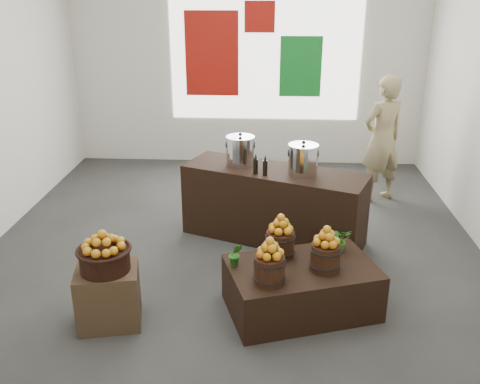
# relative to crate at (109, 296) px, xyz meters

# --- Properties ---
(ground) EXTENTS (7.00, 7.00, 0.00)m
(ground) POSITION_rel_crate_xyz_m (1.07, 1.48, -0.29)
(ground) COLOR #363634
(ground) RESTS_ON ground
(back_wall) EXTENTS (6.00, 0.04, 4.00)m
(back_wall) POSITION_rel_crate_xyz_m (1.07, 4.98, 1.71)
(back_wall) COLOR silver
(back_wall) RESTS_ON ground
(back_opening) EXTENTS (3.20, 0.02, 2.40)m
(back_opening) POSITION_rel_crate_xyz_m (1.37, 4.96, 1.71)
(back_opening) COLOR white
(back_opening) RESTS_ON back_wall
(deco_red_left) EXTENTS (0.90, 0.04, 1.40)m
(deco_red_left) POSITION_rel_crate_xyz_m (0.47, 4.95, 1.61)
(deco_red_left) COLOR #99130B
(deco_red_left) RESTS_ON back_wall
(deco_green_right) EXTENTS (0.70, 0.04, 1.00)m
(deco_green_right) POSITION_rel_crate_xyz_m (1.97, 4.95, 1.41)
(deco_green_right) COLOR #117323
(deco_green_right) RESTS_ON back_wall
(deco_red_upper) EXTENTS (0.50, 0.04, 0.50)m
(deco_red_upper) POSITION_rel_crate_xyz_m (1.27, 4.95, 2.21)
(deco_red_upper) COLOR #99130B
(deco_red_upper) RESTS_ON back_wall
(crate) EXTENTS (0.66, 0.58, 0.57)m
(crate) POSITION_rel_crate_xyz_m (0.00, 0.00, 0.00)
(crate) COLOR #503825
(crate) RESTS_ON ground
(wicker_basket) EXTENTS (0.46, 0.46, 0.21)m
(wicker_basket) POSITION_rel_crate_xyz_m (0.00, 0.00, 0.39)
(wicker_basket) COLOR black
(wicker_basket) RESTS_ON crate
(apples_in_basket) EXTENTS (0.36, 0.36, 0.19)m
(apples_in_basket) POSITION_rel_crate_xyz_m (0.00, 0.00, 0.59)
(apples_in_basket) COLOR #AC1405
(apples_in_basket) RESTS_ON wicker_basket
(display_table) EXTENTS (1.60, 1.26, 0.49)m
(display_table) POSITION_rel_crate_xyz_m (1.82, 0.33, -0.04)
(display_table) COLOR black
(display_table) RESTS_ON ground
(apple_bucket_front_left) EXTENTS (0.28, 0.28, 0.26)m
(apple_bucket_front_left) POSITION_rel_crate_xyz_m (1.51, 0.02, 0.33)
(apple_bucket_front_left) COLOR #351A0E
(apple_bucket_front_left) RESTS_ON display_table
(apples_in_bucket_front_left) EXTENTS (0.21, 0.21, 0.19)m
(apples_in_bucket_front_left) POSITION_rel_crate_xyz_m (1.51, 0.02, 0.55)
(apples_in_bucket_front_left) COLOR #AC1405
(apples_in_bucket_front_left) RESTS_ON apple_bucket_front_left
(apple_bucket_front_right) EXTENTS (0.28, 0.28, 0.26)m
(apple_bucket_front_right) POSITION_rel_crate_xyz_m (2.03, 0.28, 0.33)
(apple_bucket_front_right) COLOR #351A0E
(apple_bucket_front_right) RESTS_ON display_table
(apples_in_bucket_front_right) EXTENTS (0.21, 0.21, 0.19)m
(apples_in_bucket_front_right) POSITION_rel_crate_xyz_m (2.03, 0.28, 0.55)
(apples_in_bucket_front_right) COLOR #AC1405
(apples_in_bucket_front_right) RESTS_ON apple_bucket_front_right
(apple_bucket_rear) EXTENTS (0.28, 0.28, 0.26)m
(apple_bucket_rear) POSITION_rel_crate_xyz_m (1.61, 0.53, 0.33)
(apple_bucket_rear) COLOR #351A0E
(apple_bucket_rear) RESTS_ON display_table
(apples_in_bucket_rear) EXTENTS (0.21, 0.21, 0.19)m
(apples_in_bucket_rear) POSITION_rel_crate_xyz_m (1.61, 0.53, 0.55)
(apples_in_bucket_rear) COLOR #AC1405
(apples_in_bucket_rear) RESTS_ON apple_bucket_rear
(herb_garnish_right) EXTENTS (0.28, 0.25, 0.26)m
(herb_garnish_right) POSITION_rel_crate_xyz_m (2.20, 0.66, 0.33)
(herb_garnish_right) COLOR #1F6314
(herb_garnish_right) RESTS_ON display_table
(herb_garnish_left) EXTENTS (0.14, 0.12, 0.24)m
(herb_garnish_left) POSITION_rel_crate_xyz_m (1.18, 0.30, 0.32)
(herb_garnish_left) COLOR #1F6314
(herb_garnish_left) RESTS_ON display_table
(counter) EXTENTS (2.34, 1.49, 0.91)m
(counter) POSITION_rel_crate_xyz_m (1.55, 1.90, 0.17)
(counter) COLOR black
(counter) RESTS_ON ground
(stock_pot_left) EXTENTS (0.35, 0.35, 0.35)m
(stock_pot_left) POSITION_rel_crate_xyz_m (1.12, 2.07, 0.80)
(stock_pot_left) COLOR silver
(stock_pot_left) RESTS_ON counter
(stock_pot_center) EXTENTS (0.35, 0.35, 0.35)m
(stock_pot_center) POSITION_rel_crate_xyz_m (1.88, 1.77, 0.80)
(stock_pot_center) COLOR silver
(stock_pot_center) RESTS_ON counter
(oil_cruets) EXTENTS (0.17, 0.12, 0.25)m
(oil_cruets) POSITION_rel_crate_xyz_m (1.46, 1.69, 0.75)
(oil_cruets) COLOR black
(oil_cruets) RESTS_ON counter
(shopper) EXTENTS (0.80, 0.71, 1.85)m
(shopper) POSITION_rel_crate_xyz_m (3.10, 3.29, 0.64)
(shopper) COLOR #97875C
(shopper) RESTS_ON ground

